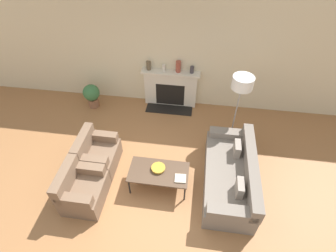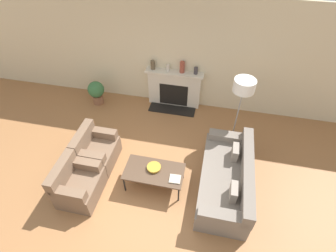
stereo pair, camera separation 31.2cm
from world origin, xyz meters
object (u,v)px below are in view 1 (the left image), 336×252
(fireplace, at_px, (171,89))
(potted_plant, at_px, (92,94))
(book, at_px, (180,178))
(mantel_vase_right, at_px, (192,70))
(mantel_vase_center_left, at_px, (164,68))
(armchair_far, at_px, (97,154))
(couch, at_px, (231,175))
(armchair_near, at_px, (82,190))
(floor_lamp, at_px, (242,87))
(mantel_vase_left, at_px, (149,66))
(mantel_vase_center_right, at_px, (178,67))
(coffee_table, at_px, (159,172))
(bowl, at_px, (158,168))

(fireplace, distance_m, potted_plant, 2.13)
(book, height_order, mantel_vase_right, mantel_vase_right)
(mantel_vase_center_left, bearing_deg, mantel_vase_right, 0.00)
(armchair_far, bearing_deg, couch, -92.41)
(armchair_near, relative_size, floor_lamp, 0.52)
(fireplace, xyz_separation_m, armchair_near, (-1.27, -3.23, -0.19))
(armchair_near, height_order, armchair_far, same)
(fireplace, xyz_separation_m, book, (0.57, -2.81, -0.05))
(mantel_vase_right, bearing_deg, potted_plant, -171.12)
(potted_plant, bearing_deg, mantel_vase_right, 8.88)
(armchair_far, bearing_deg, mantel_vase_right, -37.45)
(fireplace, bearing_deg, mantel_vase_left, 178.47)
(fireplace, bearing_deg, mantel_vase_center_right, 4.58)
(armchair_far, xyz_separation_m, coffee_table, (1.40, -0.35, 0.10))
(couch, xyz_separation_m, mantel_vase_center_left, (-1.74, 2.48, 0.84))
(couch, bearing_deg, potted_plant, -119.51)
(armchair_far, xyz_separation_m, mantel_vase_left, (0.70, 2.36, 0.84))
(mantel_vase_center_right, bearing_deg, fireplace, -175.42)
(bowl, height_order, mantel_vase_center_right, mantel_vase_center_right)
(armchair_far, height_order, mantel_vase_center_right, mantel_vase_center_right)
(coffee_table, xyz_separation_m, mantel_vase_center_right, (0.06, 2.71, 0.77))
(armchair_near, bearing_deg, mantel_vase_center_right, -24.27)
(fireplace, bearing_deg, armchair_near, -111.51)
(armchair_far, height_order, mantel_vase_left, mantel_vase_left)
(potted_plant, bearing_deg, fireplace, 10.71)
(mantel_vase_left, bearing_deg, mantel_vase_center_left, 0.00)
(coffee_table, distance_m, bowl, 0.09)
(bowl, height_order, mantel_vase_left, mantel_vase_left)
(mantel_vase_left, xyz_separation_m, mantel_vase_center_left, (0.39, 0.00, -0.03))
(coffee_table, bearing_deg, mantel_vase_center_right, 88.70)
(bowl, bearing_deg, coffee_table, -74.24)
(armchair_near, distance_m, coffee_table, 1.50)
(book, bearing_deg, mantel_vase_center_left, 101.83)
(mantel_vase_right, relative_size, potted_plant, 0.27)
(coffee_table, xyz_separation_m, floor_lamp, (1.52, 1.72, 0.99))
(armchair_far, xyz_separation_m, book, (1.84, -0.46, 0.14))
(floor_lamp, xyz_separation_m, potted_plant, (-3.74, 0.58, -1.02))
(coffee_table, height_order, potted_plant, potted_plant)
(fireplace, relative_size, armchair_near, 1.75)
(mantel_vase_left, bearing_deg, armchair_far, -106.55)
(floor_lamp, bearing_deg, mantel_vase_left, 155.89)
(bowl, bearing_deg, potted_plant, 134.46)
(armchair_near, xyz_separation_m, book, (1.84, 0.42, 0.14))
(coffee_table, height_order, mantel_vase_center_right, mantel_vase_center_right)
(armchair_far, distance_m, coffee_table, 1.45)
(couch, bearing_deg, armchair_near, -74.94)
(potted_plant, bearing_deg, mantel_vase_left, 15.12)
(mantel_vase_left, bearing_deg, armchair_near, -102.20)
(couch, relative_size, mantel_vase_center_right, 7.25)
(armchair_near, distance_m, book, 1.89)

